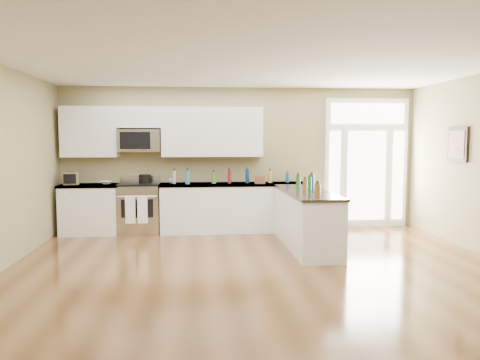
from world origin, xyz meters
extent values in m
plane|color=#513217|center=(0.00, 0.00, 0.00)|extent=(8.00, 8.00, 0.00)
plane|color=#92885D|center=(0.00, 4.00, 1.40)|extent=(7.00, 0.00, 7.00)
plane|color=white|center=(0.00, 0.00, 2.80)|extent=(8.00, 8.00, 0.00)
cube|color=white|center=(-2.87, 3.69, 0.45)|extent=(1.06, 0.62, 0.90)
cube|color=black|center=(-2.87, 3.69, 0.05)|extent=(1.02, 0.52, 0.10)
cube|color=black|center=(-2.87, 3.69, 0.92)|extent=(1.10, 0.66, 0.04)
cube|color=white|center=(-0.16, 3.69, 0.45)|extent=(2.81, 0.62, 0.90)
cube|color=black|center=(-0.16, 3.69, 0.05)|extent=(2.77, 0.52, 0.10)
cube|color=black|center=(-0.16, 3.69, 0.92)|extent=(2.85, 0.66, 0.04)
cube|color=white|center=(0.93, 2.24, 0.45)|extent=(0.65, 2.28, 0.90)
cube|color=black|center=(0.93, 2.24, 0.05)|extent=(0.61, 2.18, 0.10)
cube|color=black|center=(0.93, 2.24, 0.92)|extent=(0.69, 2.32, 0.04)
cube|color=white|center=(-2.88, 3.83, 1.93)|extent=(1.04, 0.33, 0.95)
cube|color=white|center=(-0.57, 3.83, 1.93)|extent=(1.94, 0.33, 0.95)
cube|color=white|center=(-1.95, 3.83, 2.20)|extent=(0.82, 0.33, 0.40)
cube|color=silver|center=(-1.95, 3.80, 1.76)|extent=(0.78, 0.40, 0.42)
cube|color=black|center=(-2.01, 3.59, 1.76)|extent=(0.56, 0.01, 0.32)
cube|color=white|center=(2.55, 3.96, 1.30)|extent=(1.70, 0.08, 2.60)
cube|color=white|center=(2.55, 3.91, 1.05)|extent=(0.78, 0.02, 1.80)
cube|color=white|center=(1.89, 3.91, 1.05)|extent=(0.22, 0.02, 1.80)
cube|color=white|center=(3.21, 3.91, 1.05)|extent=(0.22, 0.02, 1.80)
cube|color=white|center=(2.55, 3.91, 2.30)|extent=(1.50, 0.02, 0.40)
cube|color=black|center=(3.47, 2.20, 1.70)|extent=(0.04, 0.58, 0.58)
cube|color=brown|center=(3.45, 2.20, 1.70)|extent=(0.01, 0.46, 0.46)
cube|color=silver|center=(-1.97, 3.69, 0.46)|extent=(0.77, 0.63, 0.92)
cube|color=black|center=(-1.97, 3.69, 0.94)|extent=(0.77, 0.60, 0.03)
cube|color=silver|center=(-1.97, 3.99, 1.01)|extent=(0.77, 0.04, 0.14)
cube|color=black|center=(-1.97, 3.37, 0.52)|extent=(0.58, 0.01, 0.34)
cylinder|color=silver|center=(-1.97, 3.35, 0.74)|extent=(0.70, 0.02, 0.02)
cube|color=white|center=(-2.09, 3.34, 0.50)|extent=(0.18, 0.02, 0.50)
cube|color=white|center=(-1.87, 3.34, 0.50)|extent=(0.18, 0.02, 0.50)
cylinder|color=black|center=(-1.86, 3.77, 1.04)|extent=(0.25, 0.25, 0.18)
cube|color=silver|center=(-3.19, 3.65, 1.06)|extent=(0.32, 0.27, 0.24)
cube|color=brown|center=(0.33, 3.57, 1.02)|extent=(0.22, 0.18, 0.16)
imported|color=white|center=(-2.59, 3.76, 0.97)|extent=(0.24, 0.24, 0.05)
imported|color=white|center=(1.04, 2.21, 0.97)|extent=(0.25, 0.25, 0.06)
imported|color=white|center=(-1.36, 3.83, 0.99)|extent=(0.15, 0.15, 0.09)
cylinder|color=#19591E|center=(0.88, 2.70, 1.05)|extent=(0.07, 0.07, 0.23)
cylinder|color=navy|center=(0.95, 2.05, 1.08)|extent=(0.09, 0.09, 0.28)
cylinder|color=brown|center=(0.88, 1.40, 1.04)|extent=(0.09, 0.09, 0.20)
cylinder|color=olive|center=(0.55, 3.75, 1.06)|extent=(0.08, 0.08, 0.23)
cylinder|color=#26727F|center=(-1.05, 3.61, 1.07)|extent=(0.08, 0.08, 0.26)
cylinder|color=#591919|center=(-0.25, 3.66, 1.07)|extent=(0.07, 0.07, 0.27)
cylinder|color=#B2B2B7|center=(-1.30, 3.71, 1.07)|extent=(0.06, 0.06, 0.25)
cylinder|color=navy|center=(0.10, 3.70, 1.07)|extent=(0.08, 0.08, 0.26)
cylinder|color=#3F7226|center=(-0.55, 3.67, 1.05)|extent=(0.09, 0.09, 0.21)
cylinder|color=#19591E|center=(0.83, 1.70, 1.08)|extent=(0.06, 0.06, 0.27)
cylinder|color=navy|center=(0.90, 3.76, 1.03)|extent=(0.07, 0.07, 0.18)
cylinder|color=brown|center=(0.92, 2.35, 1.03)|extent=(0.08, 0.08, 0.19)
camera|label=1|loc=(-0.87, -5.25, 1.78)|focal=35.00mm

